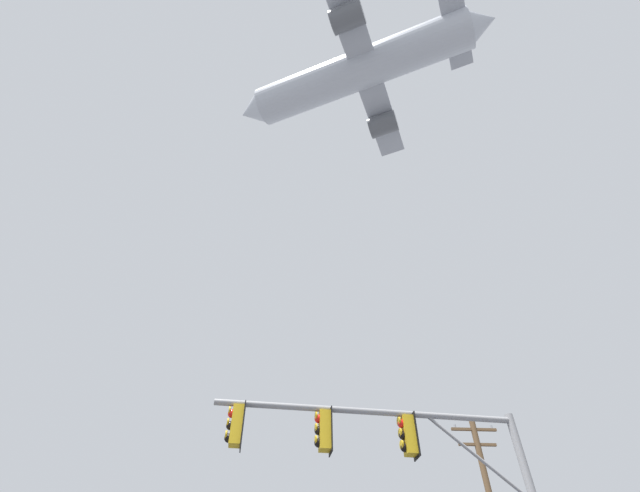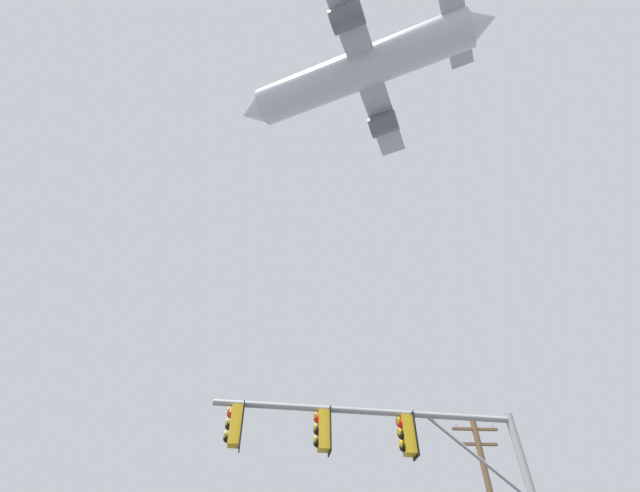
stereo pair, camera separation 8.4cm
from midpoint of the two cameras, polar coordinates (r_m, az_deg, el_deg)
signal_pole_near at (r=11.41m, az=10.24°, el=-25.78°), size 7.56×0.95×5.80m
airplane at (r=52.10m, az=5.13°, el=21.84°), size 28.13×21.72×8.04m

